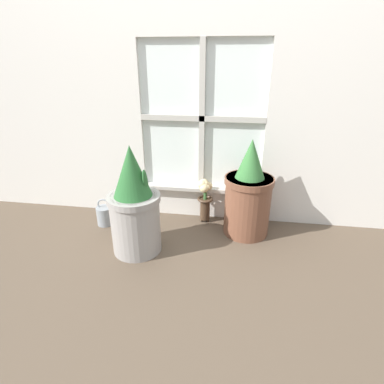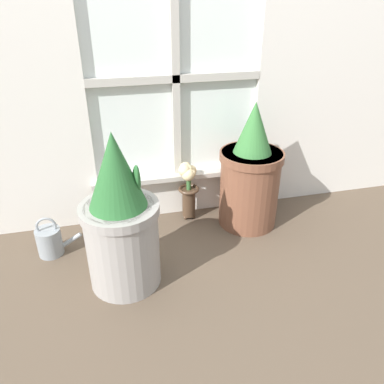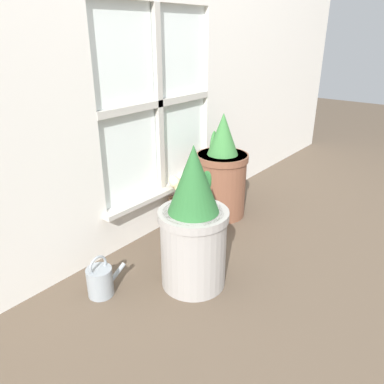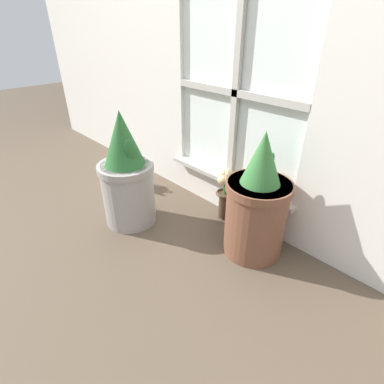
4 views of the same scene
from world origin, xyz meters
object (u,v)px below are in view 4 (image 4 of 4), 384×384
object	(u,v)px
flower_vase	(225,189)
potted_plant_right	(257,205)
potted_plant_left	(127,176)
watering_can	(137,178)

from	to	relation	value
flower_vase	potted_plant_right	bearing A→B (deg)	-20.68
potted_plant_left	flower_vase	bearing A→B (deg)	48.51
flower_vase	watering_can	distance (m)	0.70
flower_vase	potted_plant_left	bearing A→B (deg)	-131.49
potted_plant_left	potted_plant_right	world-z (taller)	potted_plant_left
flower_vase	watering_can	world-z (taller)	flower_vase
potted_plant_right	watering_can	size ratio (longest dim) A/B	3.18
potted_plant_left	watering_can	xyz separation A→B (m)	(-0.32, 0.26, -0.22)
potted_plant_left	watering_can	bearing A→B (deg)	140.70
watering_can	flower_vase	bearing A→B (deg)	12.38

